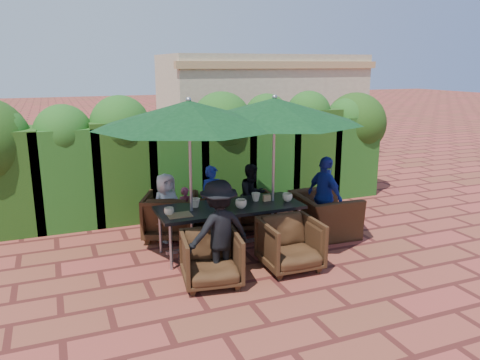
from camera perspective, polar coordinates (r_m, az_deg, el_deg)
name	(u,v)px	position (r m, az deg, el deg)	size (l,w,h in m)	color
ground	(242,249)	(7.66, 0.19, -8.43)	(80.00, 80.00, 0.00)	maroon
dining_table	(230,210)	(7.38, -1.25, -3.73)	(2.29, 0.90, 0.75)	black
umbrella_left	(189,114)	(6.86, -6.24, 7.99)	(2.80, 2.80, 2.46)	gray
umbrella_right	(274,110)	(7.39, 4.22, 8.45)	(2.77, 2.77, 2.46)	gray
chair_far_left	(170,214)	(8.10, -8.56, -4.09)	(0.84, 0.78, 0.86)	black
chair_far_mid	(213,210)	(8.43, -3.30, -3.69)	(0.71, 0.67, 0.73)	black
chair_far_right	(252,209)	(8.52, 1.49, -3.51)	(0.70, 0.66, 0.73)	black
chair_near_left	(211,256)	(6.40, -3.53, -9.29)	(0.77, 0.72, 0.79)	black
chair_near_right	(290,242)	(6.88, 6.16, -7.49)	(0.80, 0.75, 0.82)	black
chair_end_right	(325,208)	(8.31, 10.28, -3.34)	(1.10, 0.71, 0.96)	black
adult_far_left	(166,207)	(7.97, -8.97, -3.29)	(0.57, 0.34, 1.16)	silver
adult_far_mid	(213,199)	(8.28, -3.36, -2.35)	(0.43, 0.35, 1.20)	navy
adult_far_right	(252,196)	(8.52, 1.51, -1.92)	(0.57, 0.35, 1.18)	black
adult_near_left	(219,231)	(6.41, -2.58, -6.20)	(0.91, 0.42, 1.42)	black
adult_end_right	(325,196)	(8.19, 10.31, -1.99)	(0.82, 0.41, 1.40)	navy
child_left	(186,210)	(8.36, -6.61, -3.62)	(0.29, 0.24, 0.81)	#C5456A
child_right	(229,206)	(8.55, -1.37, -3.23)	(0.28, 0.23, 0.79)	#A750AE
pedestrian_a	(228,150)	(11.76, -1.42, 3.69)	(1.54, 0.55, 1.65)	#228024
pedestrian_b	(259,147)	(12.06, 2.37, 3.98)	(0.80, 0.49, 1.67)	#C5456A
pedestrian_c	(298,140)	(12.65, 7.05, 4.88)	(1.22, 0.56, 1.90)	gray
cup_a	(169,211)	(6.98, -8.65, -3.79)	(0.15, 0.15, 0.12)	beige
cup_b	(195,203)	(7.30, -5.47, -2.80)	(0.15, 0.15, 0.14)	beige
cup_c	(241,204)	(7.22, 0.12, -2.92)	(0.18, 0.18, 0.14)	beige
cup_d	(256,197)	(7.60, 1.94, -2.08)	(0.15, 0.15, 0.14)	beige
cup_e	(287,197)	(7.63, 5.80, -2.10)	(0.17, 0.17, 0.13)	beige
ketchup_bottle	(222,201)	(7.32, -2.20, -2.58)	(0.04, 0.04, 0.17)	#B20C0A
sauce_bottle	(226,201)	(7.34, -1.68, -2.54)	(0.04, 0.04, 0.17)	#4C230C
serving_tray	(179,215)	(6.95, -7.39, -4.26)	(0.35, 0.25, 0.02)	olive
number_block_left	(221,205)	(7.22, -2.37, -3.10)	(0.12, 0.06, 0.10)	tan
number_block_right	(267,198)	(7.62, 3.28, -2.20)	(0.12, 0.06, 0.10)	tan
hedge_wall	(190,148)	(9.37, -6.09, 3.95)	(9.10, 1.60, 2.40)	#173E10
building	(261,107)	(14.95, 2.54, 8.89)	(6.20, 3.08, 3.20)	#C7BB94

